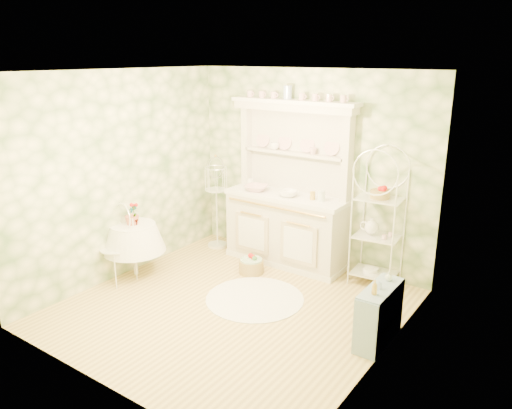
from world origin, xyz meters
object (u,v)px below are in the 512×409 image
Objects in this scene: cafe_chair at (116,249)px; floor_basket at (251,266)px; bakers_rack at (379,213)px; round_table at (135,251)px; birdcage_stand at (217,201)px; kitchen_dresser at (287,185)px; side_shelf at (379,316)px.

floor_basket is (1.30, 1.21, -0.34)m from cafe_chair.
round_table is (-2.76, -1.58, -0.64)m from bakers_rack.
round_table reaches higher than floor_basket.
bakers_rack is 1.33× the size of birdcage_stand.
round_table is (-1.45, -1.52, -0.81)m from kitchen_dresser.
cafe_chair is (-1.48, -1.80, -0.70)m from kitchen_dresser.
bakers_rack is 1.85m from floor_basket.
round_table is 0.30m from cafe_chair.
side_shelf reaches higher than floor_basket.
kitchen_dresser is at bearing 140.76° from side_shelf.
kitchen_dresser reaches higher than birdcage_stand.
round_table is (-3.33, -0.30, 0.05)m from side_shelf.
bakers_rack is (1.32, 0.06, -0.17)m from kitchen_dresser.
kitchen_dresser reaches higher than bakers_rack.
floor_basket is at bearing 156.66° from side_shelf.
kitchen_dresser reaches higher than round_table.
birdcage_stand reaches higher than cafe_chair.
kitchen_dresser is 2.25m from round_table.
bakers_rack is 2.90× the size of round_table.
kitchen_dresser is 3.39× the size of side_shelf.
kitchen_dresser is 1.33m from bakers_rack.
floor_basket is at bearing -161.69° from bakers_rack.
cafe_chair is 1.76m from birdcage_stand.
side_shelf is at bearing 5.11° from round_table.
round_table is 1.51m from birdcage_stand.
side_shelf is 0.76× the size of cafe_chair.
floor_basket is (-1.50, -0.65, -0.87)m from bakers_rack.
side_shelf is 2.17× the size of floor_basket.
cafe_chair is 2.85× the size of floor_basket.
birdcage_stand is at bearing 153.39° from floor_basket.
bakers_rack is 2.20× the size of cafe_chair.
side_shelf is 1.01× the size of round_table.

